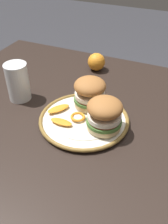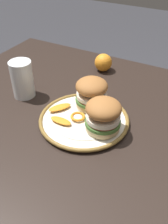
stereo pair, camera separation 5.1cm
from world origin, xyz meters
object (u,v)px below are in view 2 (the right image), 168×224
object	(u,v)px
sandwich_half_right	(103,115)
whole_orange	(103,62)
dining_table	(108,143)
sandwich_half_left	(92,92)
dinner_plate	(84,120)
drinking_glass	(23,82)

from	to	relation	value
sandwich_half_right	whole_orange	distance (m)	0.40
dining_table	whole_orange	size ratio (longest dim) A/B	18.19
dining_table	sandwich_half_left	xyz separation A→B (m)	(-0.08, 0.03, 0.16)
whole_orange	sandwich_half_right	bearing A→B (deg)	-65.44
dining_table	sandwich_half_right	size ratio (longest dim) A/B	9.48
dining_table	dinner_plate	bearing A→B (deg)	-152.45
sandwich_half_left	drinking_glass	size ratio (longest dim) A/B	1.10
sandwich_half_left	drinking_glass	distance (m)	0.26
dining_table	whole_orange	xyz separation A→B (m)	(-0.17, 0.30, 0.13)
sandwich_half_left	sandwich_half_right	bearing A→B (deg)	-47.53
dining_table	drinking_glass	size ratio (longest dim) A/B	9.98
dinner_plate	sandwich_half_right	size ratio (longest dim) A/B	2.03
dinner_plate	sandwich_half_left	bearing A→B (deg)	98.47
dining_table	whole_orange	distance (m)	0.37
sandwich_half_right	dinner_plate	bearing A→B (deg)	166.48
dinner_plate	whole_orange	bearing A→B (deg)	105.29
dinner_plate	dining_table	bearing A→B (deg)	27.55
sandwich_half_left	whole_orange	world-z (taller)	sandwich_half_left
sandwich_half_right	drinking_glass	distance (m)	0.34
dinner_plate	sandwich_half_left	size ratio (longest dim) A/B	1.95
sandwich_half_left	dining_table	bearing A→B (deg)	-22.12
drinking_glass	dining_table	bearing A→B (deg)	1.08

